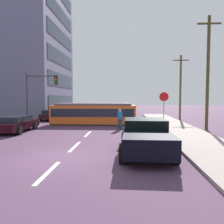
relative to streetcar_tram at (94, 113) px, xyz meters
The scene contains 19 objects.
ground_plane 1.97m from the streetcar_tram, 77.06° to the right, with size 120.00×120.00×0.00m, color #4F334C.
sidewalk_curb_right 9.17m from the streetcar_tram, 38.10° to the right, with size 3.20×36.00×0.14m, color gray.
lane_stripe_0 13.67m from the streetcar_tram, 88.43° to the right, with size 0.16×2.40×0.01m, color silver.
lane_stripe_1 9.69m from the streetcar_tram, 87.78° to the right, with size 0.16×2.40×0.01m, color silver.
lane_stripe_2 5.73m from the streetcar_tram, 86.20° to the right, with size 0.16×2.40×0.01m, color silver.
lane_stripe_3 6.10m from the streetcar_tram, 86.44° to the left, with size 0.16×2.40×0.01m, color silver.
lane_stripe_4 12.05m from the streetcar_tram, 88.22° to the left, with size 0.16×2.40×0.01m, color silver.
corner_building 20.83m from the streetcar_tram, 139.41° to the left, with size 14.67×14.05×22.40m.
streetcar_tram is the anchor object (origin of this frame).
city_bus 6.70m from the streetcar_tram, 95.69° to the left, with size 2.61×5.50×1.83m.
pedestrian_crossing 4.20m from the streetcar_tram, 52.24° to the right, with size 0.49×0.36×1.67m.
pickup_truck_parked 11.59m from the streetcar_tram, 70.17° to the right, with size 2.34×5.03×1.55m.
parked_sedan_mid 7.12m from the streetcar_tram, 136.47° to the right, with size 2.01×4.59×1.19m.
parked_sedan_far 6.67m from the streetcar_tram, 143.49° to the left, with size 2.03×4.06×1.19m.
parked_sedan_furthest 12.03m from the streetcar_tram, 114.69° to the left, with size 2.10×4.28×1.19m.
stop_sign 6.68m from the streetcar_tram, 19.15° to the right, with size 0.76×0.07×2.88m.
traffic_light_mast 5.44m from the streetcar_tram, 167.78° to the right, with size 2.96×0.33×4.73m.
utility_pole_near 10.53m from the streetcar_tram, 17.63° to the right, with size 1.80×0.24×8.88m.
utility_pole_mid 12.08m from the streetcar_tram, 34.27° to the left, with size 1.80×0.24×7.68m.
Camera 1 is at (2.63, -9.26, 2.55)m, focal length 35.48 mm.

